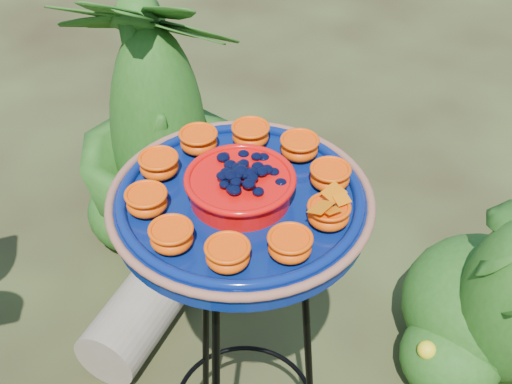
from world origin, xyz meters
TOP-DOWN VIEW (x-y plane):
  - tripod_stand at (-0.03, -0.12)m, footprint 0.39×0.39m
  - feeder_dish at (-0.03, -0.12)m, footprint 0.55×0.55m
  - driftwood_log at (0.25, 0.38)m, footprint 0.57×0.27m
  - shrub_back_right at (0.54, 0.57)m, footprint 0.67×0.67m

SIDE VIEW (x-z plane):
  - driftwood_log at x=0.25m, z-range 0.00..0.18m
  - shrub_back_right at x=0.54m, z-range 0.00..0.92m
  - tripod_stand at x=-0.03m, z-range 0.09..0.94m
  - feeder_dish at x=-0.03m, z-range 0.84..0.94m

